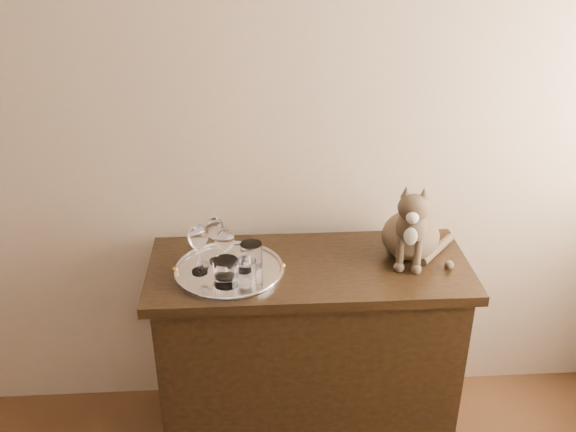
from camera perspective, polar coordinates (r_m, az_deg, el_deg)
The scene contains 11 objects.
wall_back at distance 2.49m, azimuth -12.63°, elevation 8.92°, with size 4.00×0.10×2.70m, color #BEA88E.
sideboard at distance 2.64m, azimuth 1.76°, elevation -12.26°, with size 1.20×0.50×0.85m, color black, non-canonical shape.
tray at distance 2.36m, azimuth -5.23°, elevation -4.88°, with size 0.40×0.40×0.01m, color silver.
wine_glass_a at distance 2.35m, azimuth -7.77°, elevation -2.66°, with size 0.06×0.06×0.17m, color white, non-canonical shape.
wine_glass_b at distance 2.37m, azimuth -6.44°, elevation -2.14°, with size 0.07×0.07×0.18m, color white, non-canonical shape.
wine_glass_c at distance 2.31m, azimuth -7.98°, elevation -2.96°, with size 0.07×0.07×0.19m, color silver, non-canonical shape.
wine_glass_d at distance 2.30m, azimuth -5.55°, elevation -3.15°, with size 0.07×0.07×0.17m, color white, non-canonical shape.
tumbler_a at distance 2.28m, azimuth -3.72°, elevation -4.85°, with size 0.07×0.07×0.08m, color white.
tumbler_b at distance 2.25m, azimuth -5.56°, elevation -5.00°, with size 0.09×0.09×0.10m, color white.
tumbler_c at distance 2.36m, azimuth -3.28°, elevation -3.47°, with size 0.08×0.08×0.09m, color white.
cat at distance 2.43m, azimuth 11.00°, elevation 0.04°, with size 0.33×0.31×0.33m, color brown, non-canonical shape.
Camera 1 is at (0.39, -0.10, 2.10)m, focal length 40.00 mm.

